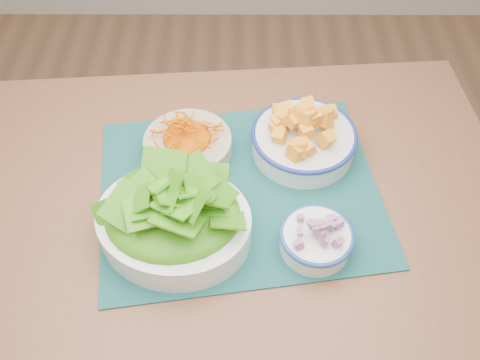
# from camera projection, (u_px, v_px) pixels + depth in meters

# --- Properties ---
(table) EXTENTS (1.31, 0.93, 0.75)m
(table) POSITION_uv_depth(u_px,v_px,m) (216.00, 227.00, 1.17)
(table) COLOR brown
(table) RESTS_ON ground
(placemat) EXTENTS (0.63, 0.54, 0.00)m
(placemat) POSITION_uv_depth(u_px,v_px,m) (240.00, 190.00, 1.11)
(placemat) COLOR #0C3434
(placemat) RESTS_ON table
(carrot_bowl) EXTENTS (0.22, 0.22, 0.07)m
(carrot_bowl) POSITION_uv_depth(u_px,v_px,m) (188.00, 141.00, 1.15)
(carrot_bowl) COLOR #C1AC8F
(carrot_bowl) RESTS_ON placemat
(squash_bowl) EXTENTS (0.28, 0.28, 0.11)m
(squash_bowl) POSITION_uv_depth(u_px,v_px,m) (304.00, 134.00, 1.14)
(squash_bowl) COLOR silver
(squash_bowl) RESTS_ON placemat
(lettuce_bowl) EXTENTS (0.34, 0.31, 0.13)m
(lettuce_bowl) POSITION_uv_depth(u_px,v_px,m) (173.00, 216.00, 0.99)
(lettuce_bowl) COLOR white
(lettuce_bowl) RESTS_ON placemat
(onion_bowl) EXTENTS (0.15, 0.15, 0.07)m
(onion_bowl) POSITION_uv_depth(u_px,v_px,m) (317.00, 237.00, 0.99)
(onion_bowl) COLOR white
(onion_bowl) RESTS_ON placemat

